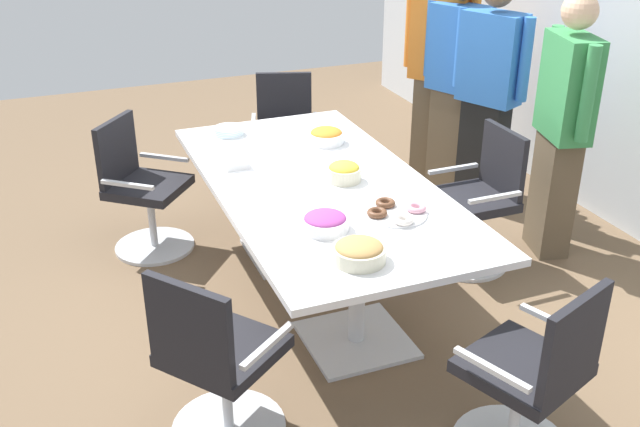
# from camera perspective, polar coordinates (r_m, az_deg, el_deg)

# --- Properties ---
(ground_plane) EXTENTS (10.00, 10.00, 0.01)m
(ground_plane) POSITION_cam_1_polar(r_m,az_deg,el_deg) (4.65, 0.00, -6.15)
(ground_plane) COLOR brown
(conference_table) EXTENTS (2.40, 1.20, 0.75)m
(conference_table) POSITION_cam_1_polar(r_m,az_deg,el_deg) (4.35, 0.00, 0.89)
(conference_table) COLOR white
(conference_table) RESTS_ON ground
(office_chair_0) EXTENTS (0.76, 0.76, 0.91)m
(office_chair_0) POSITION_cam_1_polar(r_m,az_deg,el_deg) (3.41, -7.92, -11.55)
(office_chair_0) COLOR silver
(office_chair_0) RESTS_ON ground
(office_chair_1) EXTENTS (0.70, 0.70, 0.91)m
(office_chair_1) POSITION_cam_1_polar(r_m,az_deg,el_deg) (3.42, 15.92, -12.42)
(office_chair_1) COLOR silver
(office_chair_1) RESTS_ON ground
(office_chair_2) EXTENTS (0.54, 0.54, 0.91)m
(office_chair_2) POSITION_cam_1_polar(r_m,az_deg,el_deg) (4.92, 12.03, 0.58)
(office_chair_2) COLOR silver
(office_chair_2) RESTS_ON ground
(office_chair_3) EXTENTS (0.68, 0.68, 0.91)m
(office_chair_3) POSITION_cam_1_polar(r_m,az_deg,el_deg) (5.95, -2.69, 5.66)
(office_chair_3) COLOR silver
(office_chair_3) RESTS_ON ground
(office_chair_4) EXTENTS (0.76, 0.76, 0.91)m
(office_chair_4) POSITION_cam_1_polar(r_m,az_deg,el_deg) (5.13, -13.49, 1.51)
(office_chair_4) COLOR silver
(office_chair_4) RESTS_ON ground
(person_standing_0) EXTENTS (0.54, 0.43, 1.76)m
(person_standing_0) POSITION_cam_1_polar(r_m,az_deg,el_deg) (6.07, 9.07, 10.90)
(person_standing_0) COLOR brown
(person_standing_0) RESTS_ON ground
(person_standing_1) EXTENTS (0.59, 0.38, 1.72)m
(person_standing_1) POSITION_cam_1_polar(r_m,az_deg,el_deg) (5.87, 10.41, 9.99)
(person_standing_1) COLOR brown
(person_standing_1) RESTS_ON ground
(person_standing_2) EXTENTS (0.59, 0.38, 1.72)m
(person_standing_2) POSITION_cam_1_polar(r_m,az_deg,el_deg) (5.62, 12.79, 9.10)
(person_standing_2) COLOR black
(person_standing_2) RESTS_ON ground
(person_standing_3) EXTENTS (0.61, 0.32, 1.73)m
(person_standing_3) POSITION_cam_1_polar(r_m,az_deg,el_deg) (5.03, 18.13, 6.48)
(person_standing_3) COLOR brown
(person_standing_3) RESTS_ON ground
(snack_bowl_candy_mix) EXTENTS (0.24, 0.24, 0.09)m
(snack_bowl_candy_mix) POSITION_cam_1_polar(r_m,az_deg,el_deg) (3.74, 0.39, -0.64)
(snack_bowl_candy_mix) COLOR white
(snack_bowl_candy_mix) RESTS_ON conference_table
(snack_bowl_chips_yellow) EXTENTS (0.20, 0.20, 0.12)m
(snack_bowl_chips_yellow) POSITION_cam_1_polar(r_m,az_deg,el_deg) (4.30, 1.85, 3.24)
(snack_bowl_chips_yellow) COLOR beige
(snack_bowl_chips_yellow) RESTS_ON conference_table
(snack_bowl_chips_orange) EXTENTS (0.24, 0.24, 0.10)m
(snack_bowl_chips_orange) POSITION_cam_1_polar(r_m,az_deg,el_deg) (4.88, 0.48, 5.98)
(snack_bowl_chips_orange) COLOR white
(snack_bowl_chips_orange) RESTS_ON conference_table
(snack_bowl_cookies) EXTENTS (0.26, 0.26, 0.11)m
(snack_bowl_cookies) POSITION_cam_1_polar(r_m,az_deg,el_deg) (3.46, 3.01, -2.92)
(snack_bowl_cookies) COLOR beige
(snack_bowl_cookies) RESTS_ON conference_table
(donut_platter) EXTENTS (0.32, 0.33, 0.04)m
(donut_platter) POSITION_cam_1_polar(r_m,az_deg,el_deg) (3.92, 5.86, 0.09)
(donut_platter) COLOR white
(donut_platter) RESTS_ON conference_table
(plate_stack) EXTENTS (0.20, 0.20, 0.05)m
(plate_stack) POSITION_cam_1_polar(r_m,az_deg,el_deg) (5.08, -7.03, 6.31)
(plate_stack) COLOR white
(plate_stack) RESTS_ON conference_table
(napkin_pile) EXTENTS (0.14, 0.14, 0.07)m
(napkin_pile) POSITION_cam_1_polar(r_m,az_deg,el_deg) (4.54, -6.54, 3.97)
(napkin_pile) COLOR white
(napkin_pile) RESTS_ON conference_table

